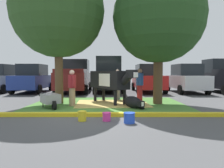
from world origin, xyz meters
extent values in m
plane|color=#4C4C4F|center=(0.00, 0.00, 0.00)|extent=(80.00, 80.00, 0.00)
cube|color=#477A33|center=(0.45, 2.14, 0.01)|extent=(6.82, 4.84, 0.02)
cube|color=yellow|center=(0.45, -0.43, 0.06)|extent=(8.02, 0.24, 0.12)
cube|color=tan|center=(0.64, 2.23, 0.03)|extent=(3.34, 2.59, 0.04)
cylinder|color=brown|center=(-1.82, 2.44, 1.38)|extent=(0.37, 0.37, 2.75)
sphere|color=#2D5123|center=(-1.82, 2.44, 4.23)|extent=(4.23, 4.23, 4.23)
cylinder|color=#4C3823|center=(2.73, 2.27, 1.24)|extent=(0.41, 0.41, 2.48)
sphere|color=#23471E|center=(2.73, 2.27, 3.92)|extent=(4.11, 4.11, 4.11)
cube|color=black|center=(0.50, 2.43, 1.11)|extent=(1.87, 2.30, 0.80)
cube|color=white|center=(0.58, 2.30, 1.11)|extent=(1.10, 1.15, 0.56)
cylinder|color=black|center=(1.24, 1.33, 1.21)|extent=(0.62, 0.70, 0.58)
cube|color=black|center=(1.42, 1.06, 1.39)|extent=(0.46, 0.51, 0.32)
cube|color=white|center=(1.54, 0.90, 1.35)|extent=(0.23, 0.21, 0.20)
cylinder|color=black|center=(1.18, 1.85, 0.35)|extent=(0.14, 0.14, 0.71)
cylinder|color=black|center=(0.78, 1.57, 0.35)|extent=(0.14, 0.14, 0.71)
cylinder|color=black|center=(0.21, 3.28, 0.35)|extent=(0.14, 0.14, 0.71)
cylinder|color=black|center=(-0.19, 3.00, 0.35)|extent=(0.14, 0.14, 0.71)
cylinder|color=black|center=(-0.18, 3.42, 0.86)|extent=(0.06, 0.06, 0.70)
ellipsoid|color=black|center=(1.47, 1.18, 0.24)|extent=(0.89, 1.20, 0.48)
cube|color=black|center=(1.72, 0.63, 0.26)|extent=(0.30, 0.34, 0.22)
cube|color=silver|center=(1.77, 0.52, 0.26)|extent=(0.12, 0.10, 0.16)
cylinder|color=black|center=(1.78, 0.93, 0.06)|extent=(0.23, 0.36, 0.10)
cylinder|color=#9E7F5B|center=(-1.05, 1.56, 0.40)|extent=(0.26, 0.26, 0.79)
cylinder|color=maroon|center=(-1.05, 1.56, 1.06)|extent=(0.34, 0.34, 0.54)
sphere|color=beige|center=(-1.05, 1.56, 1.44)|extent=(0.21, 0.21, 0.21)
cylinder|color=maroon|center=(-1.13, 1.76, 1.09)|extent=(0.09, 0.09, 0.52)
cylinder|color=maroon|center=(-0.96, 1.35, 1.09)|extent=(0.09, 0.09, 0.52)
cylinder|color=slate|center=(0.93, 3.68, 0.40)|extent=(0.26, 0.26, 0.81)
cylinder|color=maroon|center=(0.93, 3.68, 1.09)|extent=(0.34, 0.34, 0.56)
sphere|color=tan|center=(0.93, 3.68, 1.47)|extent=(0.22, 0.22, 0.22)
cylinder|color=maroon|center=(1.13, 3.58, 1.11)|extent=(0.09, 0.09, 0.53)
cylinder|color=maroon|center=(0.73, 3.77, 1.11)|extent=(0.09, 0.09, 0.53)
cylinder|color=maroon|center=(1.96, 2.67, 0.42)|extent=(0.26, 0.26, 0.83)
cylinder|color=#23478C|center=(1.96, 2.67, 1.12)|extent=(0.34, 0.34, 0.57)
sphere|color=#8C664C|center=(1.96, 2.67, 1.51)|extent=(0.22, 0.22, 0.22)
cylinder|color=#23478C|center=(1.96, 2.45, 1.14)|extent=(0.09, 0.09, 0.54)
cylinder|color=#23478C|center=(1.95, 2.89, 1.14)|extent=(0.09, 0.09, 0.54)
cube|color=gray|center=(-1.84, 1.11, 0.40)|extent=(0.99, 1.08, 0.36)
cylinder|color=black|center=(-1.57, 0.69, 0.18)|extent=(0.28, 0.36, 0.36)
cylinder|color=black|center=(-1.81, 1.48, 0.12)|extent=(0.04, 0.04, 0.24)
cylinder|color=black|center=(-2.19, 1.24, 0.12)|extent=(0.04, 0.04, 0.24)
cylinder|color=black|center=(-2.00, 1.78, 0.52)|extent=(0.32, 0.47, 0.23)
cylinder|color=black|center=(-2.37, 1.54, 0.52)|extent=(0.32, 0.47, 0.23)
cylinder|color=yellow|center=(-0.25, -1.09, 0.14)|extent=(0.24, 0.24, 0.29)
torus|color=yellow|center=(-0.25, -1.09, 0.29)|extent=(0.26, 0.26, 0.02)
cylinder|color=#EA3893|center=(0.48, -1.09, 0.12)|extent=(0.24, 0.24, 0.24)
torus|color=#EA3893|center=(0.48, -1.09, 0.24)|extent=(0.26, 0.26, 0.02)
cylinder|color=blue|center=(1.13, -1.35, 0.15)|extent=(0.32, 0.32, 0.29)
torus|color=blue|center=(1.13, -1.35, 0.29)|extent=(0.34, 0.34, 0.02)
cube|color=silver|center=(-7.58, 8.08, 0.77)|extent=(1.89, 4.44, 0.90)
cylinder|color=black|center=(-6.71, 9.53, 0.32)|extent=(0.23, 0.64, 0.64)
cylinder|color=black|center=(-6.65, 6.67, 0.32)|extent=(0.23, 0.64, 0.64)
cube|color=navy|center=(-5.08, 7.91, 0.77)|extent=(1.89, 4.44, 0.90)
cube|color=black|center=(-5.08, 7.91, 1.62)|extent=(1.63, 2.23, 0.80)
cylinder|color=black|center=(-6.01, 9.32, 0.32)|extent=(0.23, 0.64, 0.64)
cylinder|color=black|center=(-4.21, 9.35, 0.32)|extent=(0.23, 0.64, 0.64)
cylinder|color=black|center=(-5.95, 6.46, 0.32)|extent=(0.23, 0.64, 0.64)
cylinder|color=black|center=(-4.15, 6.50, 0.32)|extent=(0.23, 0.64, 0.64)
cube|color=maroon|center=(-2.10, 8.13, 0.87)|extent=(2.11, 5.44, 1.10)
cube|color=black|center=(-2.12, 9.07, 1.92)|extent=(1.88, 1.84, 1.00)
cube|color=maroon|center=(-2.08, 6.92, 1.54)|extent=(1.96, 2.74, 0.24)
cylinder|color=black|center=(-3.14, 9.86, 0.32)|extent=(0.23, 0.64, 0.64)
cylinder|color=black|center=(-1.14, 9.91, 0.32)|extent=(0.23, 0.64, 0.64)
cylinder|color=black|center=(-3.07, 6.35, 0.32)|extent=(0.23, 0.64, 0.64)
cylinder|color=black|center=(-1.07, 6.40, 0.32)|extent=(0.23, 0.64, 0.64)
cube|color=black|center=(0.39, 8.12, 0.92)|extent=(2.00, 4.64, 1.20)
cube|color=black|center=(0.39, 8.12, 2.02)|extent=(1.74, 3.23, 1.00)
cylinder|color=black|center=(-0.59, 9.59, 0.32)|extent=(0.23, 0.64, 0.64)
cylinder|color=black|center=(1.31, 9.63, 0.32)|extent=(0.23, 0.64, 0.64)
cylinder|color=black|center=(-0.53, 6.60, 0.32)|extent=(0.23, 0.64, 0.64)
cylinder|color=black|center=(1.37, 6.64, 0.32)|extent=(0.23, 0.64, 0.64)
cube|color=red|center=(3.27, 8.07, 0.77)|extent=(1.89, 4.44, 0.90)
cube|color=black|center=(3.27, 8.07, 1.62)|extent=(1.63, 2.23, 0.80)
cylinder|color=black|center=(2.34, 9.48, 0.32)|extent=(0.23, 0.64, 0.64)
cylinder|color=black|center=(4.14, 9.52, 0.32)|extent=(0.23, 0.64, 0.64)
cylinder|color=black|center=(2.40, 6.62, 0.32)|extent=(0.23, 0.64, 0.64)
cylinder|color=black|center=(4.20, 6.66, 0.32)|extent=(0.23, 0.64, 0.64)
cube|color=silver|center=(5.93, 7.70, 0.77)|extent=(1.89, 4.44, 0.90)
cube|color=black|center=(5.93, 7.70, 1.62)|extent=(1.63, 2.23, 0.80)
cylinder|color=black|center=(5.01, 9.11, 0.32)|extent=(0.23, 0.64, 0.64)
cylinder|color=black|center=(6.80, 9.15, 0.32)|extent=(0.23, 0.64, 0.64)
cylinder|color=black|center=(5.06, 6.25, 0.32)|extent=(0.23, 0.64, 0.64)
cylinder|color=black|center=(6.86, 6.29, 0.32)|extent=(0.23, 0.64, 0.64)
cube|color=black|center=(8.68, 8.57, 1.92)|extent=(1.88, 1.84, 1.00)
cylinder|color=black|center=(7.66, 9.36, 0.32)|extent=(0.23, 0.64, 0.64)
camera|label=1|loc=(0.64, -7.28, 1.45)|focal=33.75mm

